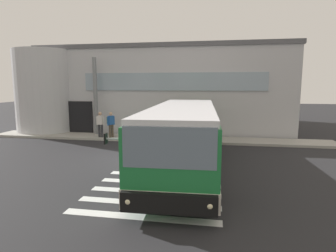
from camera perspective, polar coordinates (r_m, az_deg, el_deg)
ground_plane at (r=13.96m, az=-7.08°, el=-6.52°), size 80.00×90.00×0.02m
bay_paint_stripes at (r=9.60m, az=-2.75°, el=-13.37°), size 4.40×3.96×0.01m
terminal_building at (r=24.91m, az=-0.97°, el=7.51°), size 20.29×13.80×6.41m
boarding_curb at (r=18.47m, az=-2.79°, el=-2.54°), size 22.49×2.00×0.15m
entry_support_column at (r=20.10m, az=-14.61°, el=5.91°), size 0.28×0.28×5.30m
bus_main_foreground at (r=12.08m, az=3.31°, el=-2.27°), size 3.02×10.80×2.70m
passenger_near_column at (r=18.85m, az=-13.66°, el=0.55°), size 0.58×0.28×1.68m
passenger_by_doorway at (r=18.66m, az=-11.63°, el=0.64°), size 0.49×0.52×1.68m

